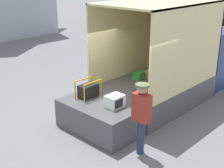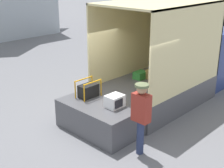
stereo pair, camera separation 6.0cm
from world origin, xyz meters
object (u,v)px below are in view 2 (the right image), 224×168
(box_truck, at_px, (181,66))
(microwave, at_px, (115,101))
(worker_person, at_px, (141,112))
(portable_generator, at_px, (89,90))

(box_truck, height_order, microwave, box_truck)
(worker_person, bearing_deg, box_truck, 20.18)
(box_truck, bearing_deg, microwave, -173.58)
(portable_generator, relative_size, worker_person, 0.38)
(box_truck, height_order, portable_generator, box_truck)
(microwave, height_order, worker_person, worker_person)
(box_truck, height_order, worker_person, box_truck)
(box_truck, xyz_separation_m, worker_person, (-4.26, -1.57, 0.16))
(microwave, distance_m, worker_person, 1.16)
(box_truck, distance_m, portable_generator, 4.03)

